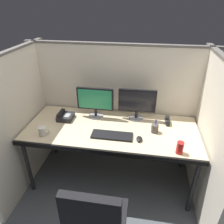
# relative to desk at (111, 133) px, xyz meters

# --- Properties ---
(ground_plane) EXTENTS (8.00, 8.00, 0.00)m
(ground_plane) POSITION_rel_desk_xyz_m (0.00, -0.29, -0.69)
(ground_plane) COLOR #4C5156
(cubicle_partition_rear) EXTENTS (2.21, 0.06, 1.57)m
(cubicle_partition_rear) POSITION_rel_desk_xyz_m (0.00, 0.46, 0.10)
(cubicle_partition_rear) COLOR beige
(cubicle_partition_rear) RESTS_ON ground
(cubicle_partition_left) EXTENTS (0.06, 1.41, 1.57)m
(cubicle_partition_left) POSITION_rel_desk_xyz_m (-0.99, -0.09, 0.10)
(cubicle_partition_left) COLOR beige
(cubicle_partition_left) RESTS_ON ground
(cubicle_partition_right) EXTENTS (0.06, 1.41, 1.57)m
(cubicle_partition_right) POSITION_rel_desk_xyz_m (0.99, -0.09, 0.10)
(cubicle_partition_right) COLOR beige
(cubicle_partition_right) RESTS_ON ground
(desk) EXTENTS (1.90, 0.80, 0.74)m
(desk) POSITION_rel_desk_xyz_m (0.00, 0.00, 0.00)
(desk) COLOR beige
(desk) RESTS_ON ground
(monitor_left) EXTENTS (0.43, 0.17, 0.37)m
(monitor_left) POSITION_rel_desk_xyz_m (-0.23, 0.24, 0.27)
(monitor_left) COLOR gray
(monitor_left) RESTS_ON desk
(monitor_right) EXTENTS (0.43, 0.17, 0.37)m
(monitor_right) POSITION_rel_desk_xyz_m (0.26, 0.27, 0.27)
(monitor_right) COLOR gray
(monitor_right) RESTS_ON desk
(keyboard_main) EXTENTS (0.43, 0.15, 0.02)m
(keyboard_main) POSITION_rel_desk_xyz_m (0.03, -0.14, 0.06)
(keyboard_main) COLOR black
(keyboard_main) RESTS_ON desk
(computer_mouse) EXTENTS (0.06, 0.10, 0.04)m
(computer_mouse) POSITION_rel_desk_xyz_m (0.32, -0.16, 0.07)
(computer_mouse) COLOR black
(computer_mouse) RESTS_ON desk
(pen_cup) EXTENTS (0.08, 0.08, 0.16)m
(pen_cup) POSITION_rel_desk_xyz_m (0.47, 0.02, 0.10)
(pen_cup) COLOR #4C4742
(pen_cup) RESTS_ON desk
(coffee_mug) EXTENTS (0.13, 0.08, 0.09)m
(coffee_mug) POSITION_rel_desk_xyz_m (-0.69, -0.23, 0.10)
(coffee_mug) COLOR silver
(coffee_mug) RESTS_ON desk
(red_stapler) EXTENTS (0.04, 0.15, 0.06)m
(red_stapler) POSITION_rel_desk_xyz_m (0.62, 0.23, 0.08)
(red_stapler) COLOR black
(red_stapler) RESTS_ON desk
(desk_phone) EXTENTS (0.17, 0.19, 0.09)m
(desk_phone) POSITION_rel_desk_xyz_m (-0.58, 0.13, 0.08)
(desk_phone) COLOR black
(desk_phone) RESTS_ON desk
(soda_can) EXTENTS (0.07, 0.07, 0.12)m
(soda_can) POSITION_rel_desk_xyz_m (0.69, -0.29, 0.11)
(soda_can) COLOR red
(soda_can) RESTS_ON desk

